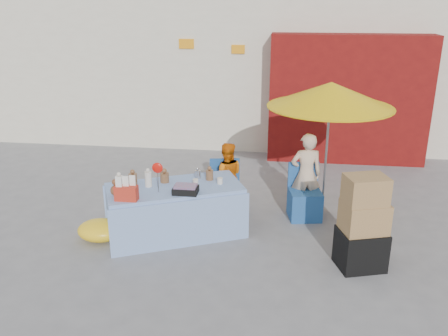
# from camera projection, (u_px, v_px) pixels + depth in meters

# --- Properties ---
(ground) EXTENTS (80.00, 80.00, 0.00)m
(ground) POSITION_uv_depth(u_px,v_px,m) (211.00, 251.00, 6.48)
(ground) COLOR slate
(ground) RESTS_ON ground
(backdrop) EXTENTS (14.00, 8.00, 7.80)m
(backdrop) POSITION_uv_depth(u_px,v_px,m) (274.00, 4.00, 12.38)
(backdrop) COLOR silver
(backdrop) RESTS_ON ground
(market_table) EXTENTS (2.14, 1.63, 1.17)m
(market_table) POSITION_uv_depth(u_px,v_px,m) (175.00, 210.00, 6.84)
(market_table) COLOR #819DCF
(market_table) RESTS_ON ground
(chair_left) EXTENTS (0.56, 0.55, 0.85)m
(chair_left) POSITION_uv_depth(u_px,v_px,m) (225.00, 198.00, 7.55)
(chair_left) COLOR #205197
(chair_left) RESTS_ON ground
(chair_right) EXTENTS (0.56, 0.55, 0.85)m
(chair_right) POSITION_uv_depth(u_px,v_px,m) (304.00, 202.00, 7.40)
(chair_right) COLOR #205197
(chair_right) RESTS_ON ground
(vendor_orange) EXTENTS (0.62, 0.52, 1.13)m
(vendor_orange) POSITION_uv_depth(u_px,v_px,m) (226.00, 177.00, 7.57)
(vendor_orange) COLOR orange
(vendor_orange) RESTS_ON ground
(vendor_beige) EXTENTS (0.54, 0.40, 1.33)m
(vendor_beige) POSITION_uv_depth(u_px,v_px,m) (306.00, 174.00, 7.39)
(vendor_beige) COLOR beige
(vendor_beige) RESTS_ON ground
(umbrella) EXTENTS (1.90, 1.90, 2.09)m
(umbrella) POSITION_uv_depth(u_px,v_px,m) (331.00, 95.00, 7.08)
(umbrella) COLOR gray
(umbrella) RESTS_ON ground
(box_stack) EXTENTS (0.67, 0.61, 1.25)m
(box_stack) POSITION_uv_depth(u_px,v_px,m) (363.00, 226.00, 5.91)
(box_stack) COLOR black
(box_stack) RESTS_ON ground
(tarp_bundle) EXTENTS (0.80, 0.73, 0.29)m
(tarp_bundle) POSITION_uv_depth(u_px,v_px,m) (100.00, 230.00, 6.74)
(tarp_bundle) COLOR yellow
(tarp_bundle) RESTS_ON ground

